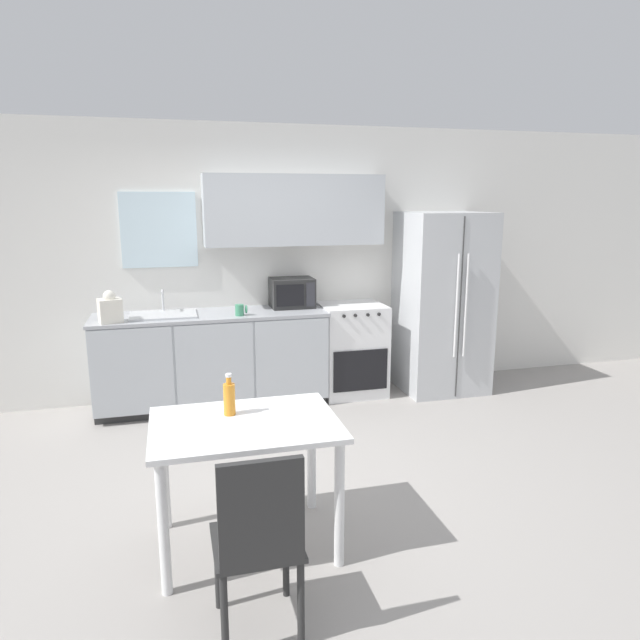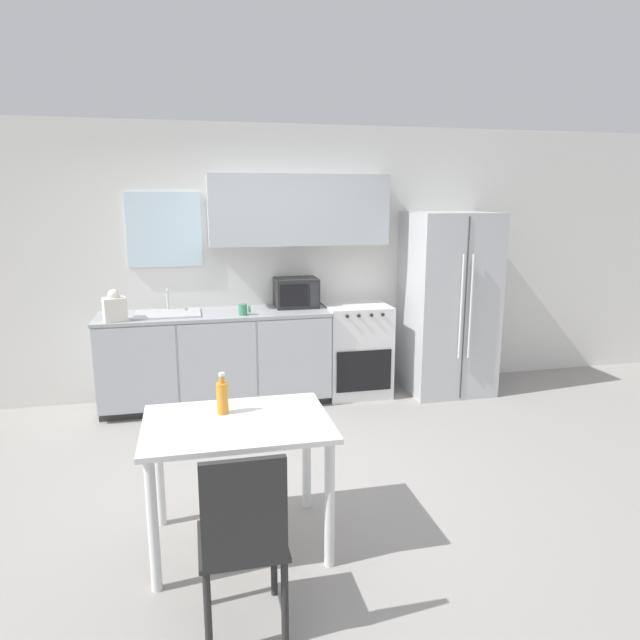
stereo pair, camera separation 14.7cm
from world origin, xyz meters
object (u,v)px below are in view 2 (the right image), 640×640
Objects in this scene: refrigerator at (448,303)px; dining_chair_near at (243,534)px; drink_bottle at (222,397)px; microwave at (296,293)px; coffee_mug at (244,309)px; dining_table at (238,441)px; oven_range at (356,350)px.

refrigerator reaches higher than dining_chair_near.
refrigerator reaches higher than drink_bottle.
coffee_mug is at bearing -152.33° from microwave.
dining_table is at bearing 86.82° from dining_chair_near.
microwave is at bearing 69.73° from drink_bottle.
coffee_mug is (-0.55, -0.29, -0.09)m from microwave.
coffee_mug is 2.10m from drink_bottle.
refrigerator is (0.96, -0.08, 0.46)m from oven_range.
dining_chair_near is at bearing -88.17° from drink_bottle.
oven_range is 0.90× the size of dining_table.
oven_range is at bearing 65.30° from dining_chair_near.
coffee_mug is 3.00m from dining_chair_near.
microwave is at bearing 170.23° from oven_range.
refrigerator is 3.91m from dining_chair_near.
dining_table is at bearing -107.82° from microwave.
oven_range is 2.78m from dining_table.
dining_chair_near is at bearing -128.09° from refrigerator.
dining_table is 0.76m from dining_chair_near.
dining_chair_near reaches higher than dining_table.
drink_bottle is (-0.03, 0.89, 0.33)m from dining_chair_near.
drink_bottle is (-0.32, -2.07, -0.11)m from coffee_mug.
drink_bottle is (-1.47, -2.26, 0.40)m from oven_range.
refrigerator is 1.57m from microwave.
drink_bottle is at bearing 91.77° from dining_chair_near.
refrigerator reaches higher than coffee_mug.
coffee_mug is at bearing -170.80° from oven_range.
drink_bottle is at bearing -98.77° from coffee_mug.
dining_table is at bearing -63.06° from drink_bottle.
refrigerator is at bearing 2.85° from coffee_mug.
dining_table is at bearing -96.47° from coffee_mug.
microwave is 3.39m from dining_chair_near.
oven_range is 2.21× the size of microwave.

